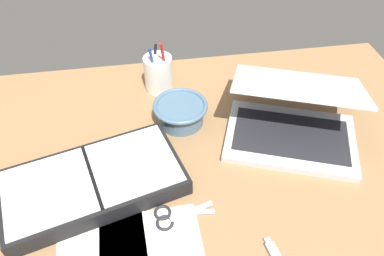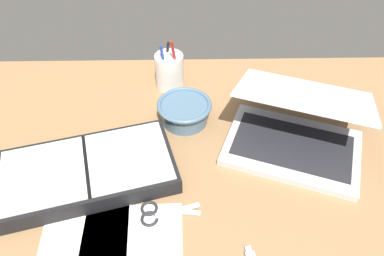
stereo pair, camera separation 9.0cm
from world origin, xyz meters
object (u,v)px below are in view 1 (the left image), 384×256
Objects in this scene: laptop at (293,119)px; planner at (94,182)px; scissors at (171,216)px; bowl at (180,112)px; pen_cup at (158,73)px.

planner is (-50.27, -10.21, -2.68)cm from laptop.
bowl is at bearing 73.74° from scissors.
pen_cup is 1.28× the size of scissors.
pen_cup is at bearing 163.17° from laptop.
laptop reaches higher than planner.
planner is (-22.44, -19.47, -1.09)cm from bowl.
scissors is (-1.90, -45.29, -5.07)cm from pen_cup.
planner is at bearing -117.39° from pen_cup.
pen_cup reaches higher than planner.
pen_cup reaches higher than scissors.
bowl is (-27.83, 9.26, -1.59)cm from laptop.
pen_cup is at bearing 83.14° from scissors.
pen_cup is 45.61cm from scissors.
bowl is 0.87× the size of pen_cup.
laptop is 29.37cm from bowl.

